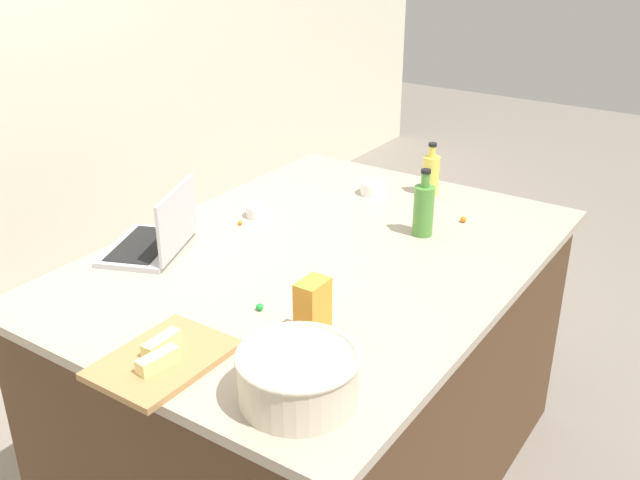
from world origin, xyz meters
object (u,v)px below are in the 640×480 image
object	(u,v)px
bottle_oil	(431,174)
bottle_olive	(424,209)
butter_stick_right	(162,344)
ramekin_small	(258,211)
ramekin_medium	(373,188)
laptop	(156,238)
cutting_board	(163,360)
butter_stick_left	(158,360)
candy_bag	(313,311)
mixing_bowl_large	(298,375)

from	to	relation	value
bottle_oil	bottle_olive	distance (m)	0.39
butter_stick_right	ramekin_small	size ratio (longest dim) A/B	1.30
bottle_oil	ramekin_medium	size ratio (longest dim) A/B	2.03
bottle_olive	butter_stick_right	distance (m)	1.04
bottle_oil	ramekin_medium	bearing A→B (deg)	124.56
laptop	cutting_board	bearing A→B (deg)	-133.24
butter_stick_left	candy_bag	distance (m)	0.40
laptop	butter_stick_right	size ratio (longest dim) A/B	3.37
butter_stick_left	ramekin_small	world-z (taller)	butter_stick_left
bottle_oil	ramekin_small	distance (m)	0.69
mixing_bowl_large	laptop	bearing A→B (deg)	65.68
ramekin_medium	candy_bag	world-z (taller)	candy_bag
bottle_olive	butter_stick_left	xyz separation A→B (m)	(-1.08, 0.16, -0.06)
laptop	ramekin_medium	size ratio (longest dim) A/B	3.68
bottle_oil	cutting_board	bearing A→B (deg)	178.69
ramekin_small	ramekin_medium	world-z (taller)	ramekin_medium
bottle_olive	cutting_board	distance (m)	1.06
cutting_board	candy_bag	size ratio (longest dim) A/B	1.95
cutting_board	ramekin_medium	bearing A→B (deg)	6.63
bottle_olive	butter_stick_left	size ratio (longest dim) A/B	2.12
bottle_oil	ramekin_small	size ratio (longest dim) A/B	2.42
mixing_bowl_large	ramekin_medium	xyz separation A→B (m)	(1.21, 0.51, -0.04)
bottle_oil	laptop	bearing A→B (deg)	152.31
candy_bag	bottle_olive	bearing A→B (deg)	4.83
mixing_bowl_large	butter_stick_right	bearing A→B (deg)	97.13
laptop	ramekin_small	world-z (taller)	laptop
candy_bag	bottle_oil	bearing A→B (deg)	10.81
bottle_oil	butter_stick_right	distance (m)	1.38
bottle_oil	butter_stick_left	distance (m)	1.44
ramekin_medium	candy_bag	xyz separation A→B (m)	(-0.99, -0.39, 0.06)
butter_stick_left	candy_bag	world-z (taller)	candy_bag
bottle_olive	cutting_board	bearing A→B (deg)	170.16
bottle_olive	ramekin_small	distance (m)	0.60
mixing_bowl_large	candy_bag	bearing A→B (deg)	27.02
laptop	candy_bag	bearing A→B (deg)	-101.96
bottle_oil	ramekin_small	world-z (taller)	bottle_oil
bottle_oil	bottle_olive	bearing A→B (deg)	-157.61
butter_stick_right	ramekin_medium	bearing A→B (deg)	5.73
laptop	mixing_bowl_large	size ratio (longest dim) A/B	1.31
laptop	bottle_oil	distance (m)	1.08
bottle_olive	butter_stick_left	world-z (taller)	bottle_olive
bottle_oil	ramekin_small	xyz separation A→B (m)	(-0.55, 0.41, -0.06)
candy_bag	mixing_bowl_large	bearing A→B (deg)	-152.98
bottle_oil	butter_stick_left	xyz separation A→B (m)	(-1.44, 0.01, -0.05)
bottle_oil	bottle_olive	world-z (taller)	bottle_olive
bottle_oil	butter_stick_right	world-z (taller)	bottle_oil
bottle_oil	cutting_board	distance (m)	1.41
bottle_oil	cutting_board	xyz separation A→B (m)	(-1.40, 0.03, -0.07)
bottle_oil	butter_stick_right	size ratio (longest dim) A/B	1.86
butter_stick_right	ramekin_small	distance (m)	0.90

